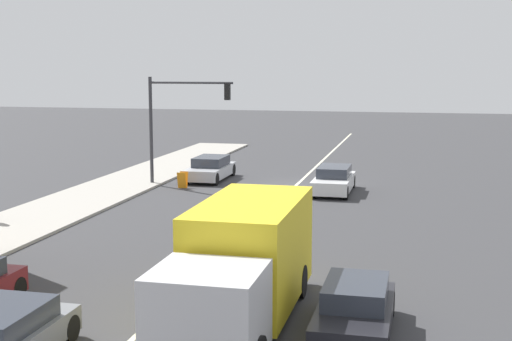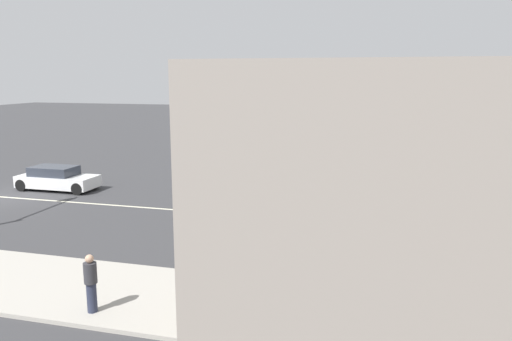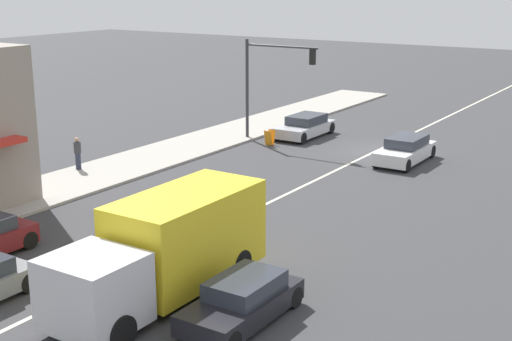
{
  "view_description": "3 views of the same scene",
  "coord_description": "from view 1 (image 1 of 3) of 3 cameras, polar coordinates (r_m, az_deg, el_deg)",
  "views": [
    {
      "loc": [
        -6.38,
        36.63,
        6.3
      ],
      "look_at": [
        0.06,
        8.98,
        2.11
      ],
      "focal_mm": 50.0,
      "sensor_mm": 36.0,
      "label": 1
    },
    {
      "loc": [
        20.97,
        19.14,
        6.22
      ],
      "look_at": [
        -1.09,
        13.23,
        1.87
      ],
      "focal_mm": 35.0,
      "sensor_mm": 36.0,
      "label": 2
    },
    {
      "loc": [
        -14.9,
        34.98,
        8.99
      ],
      "look_at": [
        0.1,
        11.86,
        1.56
      ],
      "focal_mm": 50.0,
      "sensor_mm": 36.0,
      "label": 3
    }
  ],
  "objects": [
    {
      "name": "ground_plane",
      "position": [
        20.68,
        -5.59,
        -9.38
      ],
      "size": [
        160.0,
        160.0,
        0.0
      ],
      "primitive_type": "plane",
      "color": "#38383A"
    },
    {
      "name": "lane_marking_center",
      "position": [
        37.71,
        3.19,
        -1.23
      ],
      "size": [
        0.16,
        60.0,
        0.01
      ],
      "primitive_type": "cube",
      "color": "beige",
      "rests_on": "ground"
    },
    {
      "name": "traffic_signal_main",
      "position": [
        37.54,
        -6.39,
        4.68
      ],
      "size": [
        4.59,
        0.34,
        5.6
      ],
      "color": "#333338",
      "rests_on": "sidewalk_right"
    },
    {
      "name": "warning_aframe_sign",
      "position": [
        37.12,
        -5.89,
        -0.75
      ],
      "size": [
        0.45,
        0.53,
        0.84
      ],
      "color": "orange",
      "rests_on": "ground"
    },
    {
      "name": "delivery_truck",
      "position": [
        17.69,
        -1.08,
        -7.46
      ],
      "size": [
        2.44,
        7.5,
        2.87
      ],
      "color": "silver",
      "rests_on": "ground"
    },
    {
      "name": "sedan_dark",
      "position": [
        17.25,
        7.93,
        -10.99
      ],
      "size": [
        1.73,
        3.9,
        1.25
      ],
      "color": "black",
      "rests_on": "ground"
    },
    {
      "name": "sedan_silver",
      "position": [
        39.7,
        -3.68,
        0.15
      ],
      "size": [
        1.88,
        4.34,
        1.28
      ],
      "color": "#B7BABF",
      "rests_on": "ground"
    },
    {
      "name": "van_white",
      "position": [
        35.78,
        6.24,
        -0.77
      ],
      "size": [
        1.8,
        4.36,
        1.31
      ],
      "color": "silver",
      "rests_on": "ground"
    }
  ]
}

